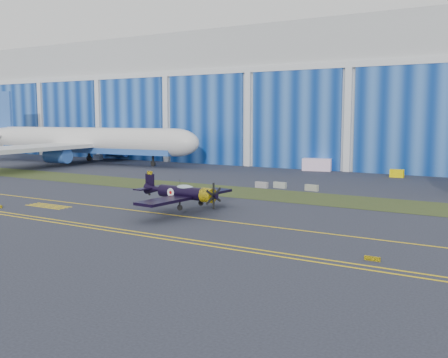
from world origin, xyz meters
The scene contains 16 objects.
ground centered at (0.00, 0.00, 0.00)m, with size 260.00×260.00×0.00m, color #2C2F3C.
grass_median centered at (0.00, 14.00, 0.02)m, with size 260.00×10.00×0.02m, color #475128.
hangar centered at (0.00, 71.79, 14.96)m, with size 220.00×45.70×30.00m.
taxiway_centreline centered at (0.00, -5.00, 0.01)m, with size 200.00×0.20×0.02m, color yellow.
edge_line_near centered at (0.00, -14.50, 0.01)m, with size 80.00×0.20×0.02m, color yellow.
edge_line_far centered at (0.00, -13.50, 0.01)m, with size 80.00×0.20×0.02m, color yellow.
hold_short_ladder centered at (-18.00, -8.10, 0.01)m, with size 6.00×2.40×0.02m, color yellow, non-canonical shape.
guard_board_right centered at (22.00, -12.00, 0.17)m, with size 1.20×0.15×0.35m, color yellow.
warbird centered at (-1.68, -3.27, 2.28)m, with size 12.53×14.74×4.14m.
jetliner centered at (-57.78, 36.65, 11.66)m, with size 71.68×62.48×23.32m.
shipping_container centered at (-5.57, 47.84, 1.22)m, with size 5.62×2.25×2.44m, color white.
tug centered at (10.70, 44.46, 0.69)m, with size 2.36×1.47×1.37m, color #FFE000.
cart centered at (-61.98, 44.67, 0.64)m, with size 2.12×1.27×1.27m, color silver.
barrier_a centered at (-3.48, 19.67, 0.45)m, with size 2.00×0.60×0.90m, color gray.
barrier_b centered at (-0.99, 20.84, 0.45)m, with size 2.00×0.60×0.90m, color #959B8E.
barrier_c centered at (4.22, 20.53, 0.45)m, with size 2.00×0.60×0.90m, color gray.
Camera 1 is at (32.23, -50.23, 10.69)m, focal length 42.00 mm.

